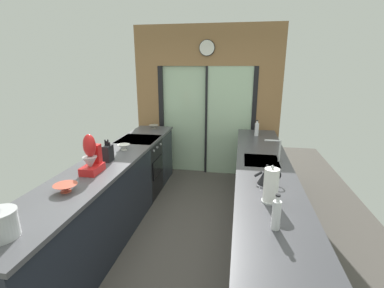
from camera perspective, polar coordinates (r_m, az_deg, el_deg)
The scene contains 16 objects.
ground_plane at distance 3.88m, azimuth -0.64°, elevation -15.46°, with size 5.04×7.60×0.02m, color #4C4742.
back_wall_unit at distance 5.12m, azimuth 3.05°, elevation 10.43°, with size 2.64×0.12×2.70m.
left_counter_run at distance 3.53m, azimuth -17.08°, elevation -10.79°, with size 0.62×3.80×0.92m.
right_counter_run at distance 3.35m, azimuth 14.18°, elevation -12.11°, with size 0.62×3.80×0.92m.
sink_faucet at distance 3.36m, azimuth 17.12°, elevation -0.62°, with size 0.19×0.02×0.26m.
oven_range at distance 4.47m, azimuth -10.67°, elevation -4.73°, with size 0.60×0.60×0.92m.
mixing_bowl_near at distance 2.74m, azimuth -24.60°, elevation -8.20°, with size 0.21×0.21×0.07m.
mixing_bowl_mid at distance 3.79m, azimuth -13.86°, elevation -0.61°, with size 0.17×0.17×0.08m.
mixing_bowl_far at distance 4.98m, azimuth -7.90°, elevation 3.55°, with size 0.17×0.17×0.07m.
knife_block at distance 3.39m, azimuth -16.89°, elevation -1.79°, with size 0.08×0.14×0.26m.
stand_mixer at distance 3.06m, azimuth -20.02°, elevation -2.73°, with size 0.17×0.27×0.42m.
stock_pot at distance 2.25m, azimuth -34.79°, elevation -13.45°, with size 0.22×0.22×0.21m.
kettle at distance 2.74m, azimuth 15.16°, elevation -6.27°, with size 0.25×0.17×0.19m.
soap_bottle_near at distance 2.03m, azimuth 17.00°, elevation -13.70°, with size 0.06×0.06×0.26m.
soap_bottle_far at distance 4.55m, azimuth 13.20°, elevation 3.02°, with size 0.06×0.06×0.25m.
paper_towel_roll at distance 2.37m, azimuth 15.96°, elevation -8.26°, with size 0.14×0.14×0.32m.
Camera 1 is at (0.61, -2.66, 2.01)m, focal length 25.88 mm.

